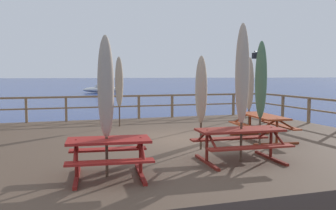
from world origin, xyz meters
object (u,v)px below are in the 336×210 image
patio_umbrella_tall_back_left (249,84)px  sailboat_distant (103,89)px  lamp_post_hooked (257,73)px  picnic_table_front_right (240,138)px  patio_umbrella_short_back (201,90)px  patio_umbrella_tall_mid_right (119,82)px  picnic_table_back_left (263,121)px  picnic_table_mid_left (109,150)px  patio_umbrella_tall_mid_left (261,80)px  patio_umbrella_tall_front (242,74)px  patio_umbrella_short_front (106,88)px

patio_umbrella_tall_back_left → sailboat_distant: (-0.35, 41.80, -1.77)m
lamp_post_hooked → sailboat_distant: 38.09m
picnic_table_front_right → patio_umbrella_short_back: 1.86m
patio_umbrella_tall_mid_right → sailboat_distant: sailboat_distant is taller
picnic_table_back_left → picnic_table_mid_left: bearing=-152.1°
patio_umbrella_short_back → sailboat_distant: (2.58, 44.36, -1.70)m
patio_umbrella_tall_mid_left → patio_umbrella_tall_mid_right: patio_umbrella_tall_mid_left is taller
picnic_table_mid_left → lamp_post_hooked: size_ratio=0.54×
picnic_table_mid_left → patio_umbrella_tall_front: 3.46m
picnic_table_front_right → patio_umbrella_tall_mid_right: 6.74m
lamp_post_hooked → patio_umbrella_short_front: bearing=-135.2°
picnic_table_front_right → patio_umbrella_tall_mid_left: patio_umbrella_tall_mid_left is taller
patio_umbrella_tall_mid_right → lamp_post_hooked: 7.18m
patio_umbrella_tall_mid_right → lamp_post_hooked: size_ratio=0.85×
picnic_table_mid_left → picnic_table_back_left: size_ratio=0.77×
patio_umbrella_tall_front → sailboat_distant: bearing=87.3°
picnic_table_mid_left → patio_umbrella_tall_front: size_ratio=0.54×
patio_umbrella_tall_mid_left → picnic_table_front_right: bearing=-136.7°
patio_umbrella_tall_mid_left → patio_umbrella_tall_front: bearing=-135.7°
picnic_table_mid_left → sailboat_distant: size_ratio=0.22×
patio_umbrella_tall_mid_left → lamp_post_hooked: lamp_post_hooked is taller
picnic_table_back_left → lamp_post_hooked: size_ratio=0.70×
patio_umbrella_short_back → sailboat_distant: bearing=86.7°
patio_umbrella_short_front → patio_umbrella_short_back: size_ratio=1.10×
patio_umbrella_tall_back_left → patio_umbrella_short_front: bearing=-142.2°
picnic_table_front_right → patio_umbrella_tall_back_left: bearing=57.6°
patio_umbrella_tall_front → lamp_post_hooked: lamp_post_hooked is taller
patio_umbrella_tall_front → patio_umbrella_tall_mid_right: patio_umbrella_tall_front is taller
picnic_table_front_right → sailboat_distant: (2.23, 45.86, -0.65)m
picnic_table_mid_left → patio_umbrella_short_back: (2.72, 1.90, 1.06)m
picnic_table_back_left → patio_umbrella_tall_mid_right: (-3.80, 4.10, 1.17)m
picnic_table_front_right → lamp_post_hooked: (5.24, 7.95, 1.55)m
patio_umbrella_tall_front → sailboat_distant: size_ratio=0.41×
patio_umbrella_tall_front → patio_umbrella_tall_mid_left: (1.24, 1.21, -0.16)m
sailboat_distant → picnic_table_back_left: bearing=-90.2°
patio_umbrella_short_back → lamp_post_hooked: size_ratio=0.79×
patio_umbrella_tall_back_left → patio_umbrella_tall_front: bearing=-122.1°
patio_umbrella_tall_front → patio_umbrella_tall_back_left: 4.82m
patio_umbrella_tall_back_left → lamp_post_hooked: bearing=55.6°
picnic_table_back_left → patio_umbrella_tall_back_left: 2.15m
patio_umbrella_tall_front → patio_umbrella_tall_mid_right: bearing=105.6°
picnic_table_front_right → patio_umbrella_tall_front: 1.46m
patio_umbrella_tall_back_left → sailboat_distant: size_ratio=0.34×
patio_umbrella_short_back → patio_umbrella_tall_mid_right: (-1.40, 4.90, 0.13)m
patio_umbrella_short_back → picnic_table_front_right: bearing=-76.7°
patio_umbrella_tall_mid_left → sailboat_distant: sailboat_distant is taller
picnic_table_back_left → patio_umbrella_tall_front: 3.40m
patio_umbrella_tall_mid_right → picnic_table_back_left: bearing=-47.1°
patio_umbrella_short_back → lamp_post_hooked: (5.60, 6.46, 0.51)m
lamp_post_hooked → sailboat_distant: (-3.02, 37.91, -2.21)m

